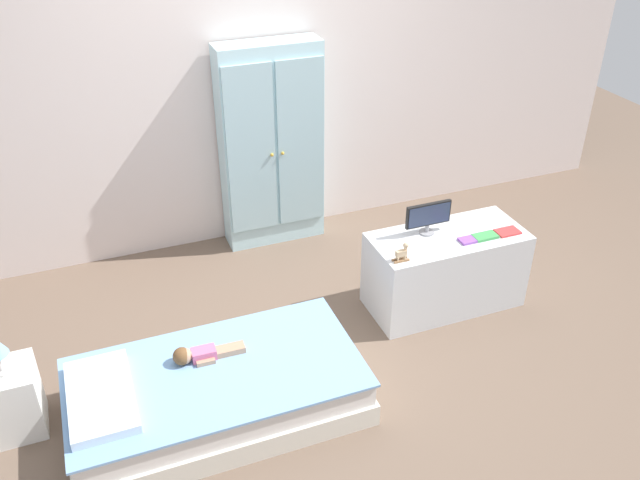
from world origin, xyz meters
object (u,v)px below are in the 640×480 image
Objects in this scene: doll at (196,355)px; tv_stand at (445,270)px; rocking_horse_toy at (402,253)px; tv_monitor at (428,216)px; book_purple at (468,240)px; book_green at (485,236)px; bed at (217,392)px; wardrobe at (272,147)px; book_red at (508,232)px; nightstand at (11,400)px.

doll is 1.74m from tv_stand.
doll is 1.34m from rocking_horse_toy.
tv_monitor reaches higher than doll.
book_purple is 0.12m from book_green.
bed is 0.23m from doll.
book_purple is (0.86, -1.33, -0.23)m from wardrobe.
tv_stand reaches higher than bed.
book_purple is 0.29m from book_red.
bed is at bearing -14.85° from nightstand.
book_green is (0.98, -1.33, -0.23)m from wardrobe.
doll is 3.25× the size of rocking_horse_toy.
rocking_horse_toy is at bearing -75.00° from wardrobe.
tv_stand is 8.34× the size of rocking_horse_toy.
nightstand is 3.55× the size of book_purple.
book_purple is 0.71× the size of book_green.
book_green is (1.91, 0.20, 0.21)m from doll.
tv_stand is 0.35m from book_green.
book_green reaches higher than nightstand.
tv_stand is (0.78, -1.23, -0.50)m from wardrobe.
bed is at bearing -165.35° from tv_stand.
bed is 1.69m from tv_monitor.
bed is at bearing -169.97° from book_green.
nightstand is at bearing -143.67° from wardrobe.
bed is 9.91× the size of book_green.
rocking_horse_toy is (1.23, 0.28, 0.44)m from bed.
wardrobe is 1.44m from rocking_horse_toy.
doll is at bearing 119.81° from bed.
wardrobe is 13.62× the size of book_purple.
book_purple reaches higher than nightstand.
rocking_horse_toy reaches higher than tv_stand.
bed is 1.34m from rocking_horse_toy.
rocking_horse_toy reaches higher than doll.
nightstand is 0.26× the size of wardrobe.
book_red is (2.01, 0.33, 0.39)m from bed.
book_green is 1.03× the size of book_red.
tv_monitor reaches higher than book_green.
doll is at bearing -173.36° from rocking_horse_toy.
tv_monitor reaches higher than bed.
book_red is (0.29, 0.00, -0.00)m from book_purple.
bed is at bearing -167.23° from rocking_horse_toy.
book_green is (1.84, 0.33, 0.39)m from bed.
nightstand is at bearing -178.98° from book_red.
doll is at bearing -170.01° from tv_stand.
tv_monitor is 1.96× the size of book_green.
tv_stand is 0.30m from book_purple.
wardrobe is 1.60m from book_purple.
bed is 1.55× the size of tv_stand.
bed is 3.93× the size of nightstand.
wardrobe is 4.95× the size of tv_monitor.
tv_stand is (1.72, 0.30, -0.06)m from doll.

